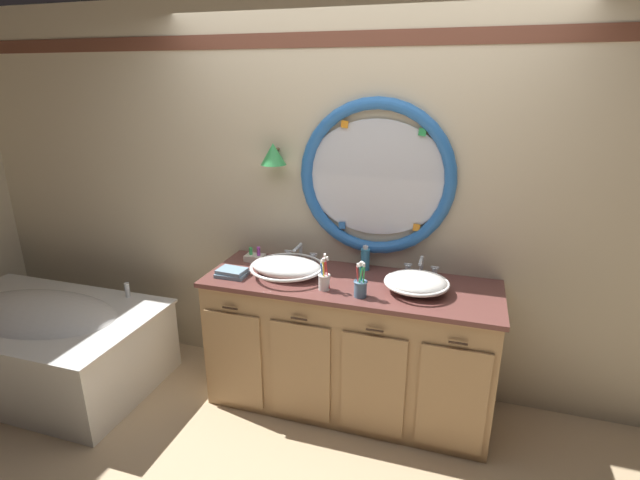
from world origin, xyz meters
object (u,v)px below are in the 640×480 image
at_px(toothbrush_holder_left, 324,280).
at_px(toothbrush_holder_right, 360,287).
at_px(bathtub, 42,339).
at_px(soap_dispenser, 365,259).
at_px(sink_basin_right, 417,283).
at_px(sink_basin_left, 287,267).
at_px(toiletry_basket, 255,257).
at_px(folded_hand_towel, 232,273).

xyz_separation_m(toothbrush_holder_left, toothbrush_holder_right, (0.23, -0.03, -0.00)).
bearing_deg(bathtub, toothbrush_holder_right, 5.53).
relative_size(toothbrush_holder_left, soap_dispenser, 1.28).
bearing_deg(sink_basin_right, toothbrush_holder_right, -150.97).
bearing_deg(toothbrush_holder_right, sink_basin_left, 162.12).
relative_size(soap_dispenser, toiletry_basket, 1.32).
xyz_separation_m(toothbrush_holder_right, folded_hand_towel, (-0.85, 0.05, -0.04)).
distance_m(toothbrush_holder_left, soap_dispenser, 0.42).
relative_size(toothbrush_holder_left, toiletry_basket, 1.69).
relative_size(sink_basin_left, toothbrush_holder_left, 2.13).
bearing_deg(toiletry_basket, toothbrush_holder_right, -22.50).
bearing_deg(bathtub, sink_basin_right, 8.58).
relative_size(sink_basin_left, folded_hand_towel, 2.50).
relative_size(sink_basin_right, toothbrush_holder_right, 1.77).
height_order(bathtub, toothbrush_holder_right, toothbrush_holder_right).
height_order(toothbrush_holder_right, folded_hand_towel, toothbrush_holder_right).
distance_m(sink_basin_left, toothbrush_holder_left, 0.32).
relative_size(soap_dispenser, folded_hand_towel, 0.92).
relative_size(sink_basin_right, soap_dispenser, 2.21).
xyz_separation_m(bathtub, sink_basin_right, (2.56, 0.39, 0.62)).
relative_size(bathtub, folded_hand_towel, 8.56).
relative_size(folded_hand_towel, toiletry_basket, 1.44).
bearing_deg(soap_dispenser, toothbrush_holder_left, -113.42).
distance_m(toothbrush_holder_right, soap_dispenser, 0.42).
bearing_deg(bathtub, sink_basin_left, 12.54).
height_order(bathtub, sink_basin_right, sink_basin_right).
distance_m(sink_basin_left, toiletry_basket, 0.35).
bearing_deg(folded_hand_towel, toiletry_basket, 85.10).
bearing_deg(soap_dispenser, folded_hand_towel, -155.16).
bearing_deg(bathtub, toiletry_basket, 21.45).
height_order(bathtub, toothbrush_holder_left, toothbrush_holder_left).
height_order(sink_basin_left, sink_basin_right, sink_basin_left).
bearing_deg(toothbrush_holder_left, sink_basin_right, 14.45).
height_order(sink_basin_left, toothbrush_holder_left, toothbrush_holder_left).
bearing_deg(folded_hand_towel, soap_dispenser, 24.84).
bearing_deg(sink_basin_left, folded_hand_towel, -160.22).
relative_size(toothbrush_holder_right, folded_hand_towel, 1.14).
relative_size(sink_basin_left, toothbrush_holder_right, 2.19).
bearing_deg(sink_basin_right, toiletry_basket, 171.19).
bearing_deg(toothbrush_holder_right, toothbrush_holder_left, 172.31).
bearing_deg(toothbrush_holder_left, toothbrush_holder_right, -7.69).
relative_size(toothbrush_holder_left, toothbrush_holder_right, 1.03).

